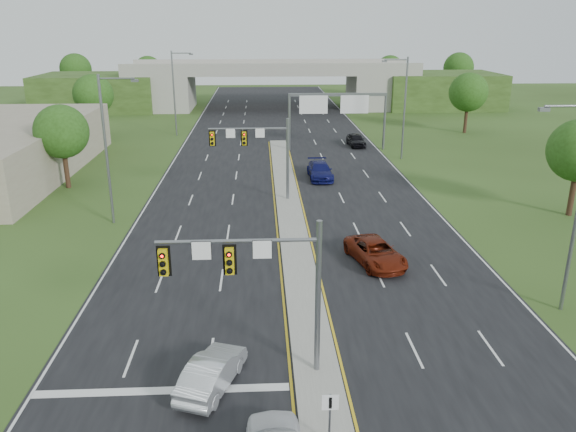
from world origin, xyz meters
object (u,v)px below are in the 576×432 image
Objects in this scene: keep_right_sign at (330,411)px; car_far_b at (320,171)px; signal_mast_far at (260,146)px; car_far_a at (376,252)px; car_silver at (212,372)px; car_far_c at (356,140)px; signal_mast_near at (263,275)px; overpass at (272,88)px; sign_gantry at (336,106)px.

keep_right_sign reaches higher than car_far_b.
signal_mast_far is 15.76m from car_far_a.
car_far_c is (13.94, 47.71, 0.04)m from car_silver.
car_far_b is at bearing 79.82° from signal_mast_near.
keep_right_sign reaches higher than car_silver.
car_silver is (-4.43, -80.83, -2.82)m from overpass.
car_far_a is at bearing 73.12° from keep_right_sign.
signal_mast_near is 48.57m from car_far_c.
signal_mast_near is 45.88m from sign_gantry.
sign_gantry is at bearing -149.19° from car_far_c.
overpass is 48.27m from car_far_b.
keep_right_sign is 0.19× the size of sign_gantry.
car_far_a is at bearing -101.44° from car_far_c.
sign_gantry is 2.59× the size of car_far_c.
car_far_c is (9.51, 51.41, -0.74)m from keep_right_sign.
car_silver is at bearing -110.23° from car_far_c.
car_silver is (-4.43, 3.70, -0.78)m from keep_right_sign.
signal_mast_far is at bearing 90.00° from signal_mast_near.
car_far_b is (7.92, 32.77, 0.06)m from car_silver.
sign_gantry reaches higher than car_silver.
signal_mast_near is at bearing -141.39° from car_silver.
car_far_c is at bearing -73.98° from overpass.
car_far_a is (4.84, -68.57, -2.79)m from overpass.
car_far_b is 1.20× the size of car_far_c.
signal_mast_far is at bearing -130.64° from car_far_b.
car_far_c is at bearing 34.75° from sign_gantry.
car_far_b reaches higher than car_far_a.
sign_gantry is at bearing -84.25° from car_silver.
car_far_b is (5.75, 32.01, -3.92)m from signal_mast_near.
signal_mast_far reaches higher than car_far_a.
car_far_c is at bearing 75.93° from signal_mast_near.
car_silver is at bearing -93.14° from overpass.
signal_mast_far is at bearing -122.14° from car_far_c.
keep_right_sign reaches higher than car_far_a.
keep_right_sign reaches higher than car_far_c.
car_silver is 33.71m from car_far_b.
car_silver is at bearing -94.82° from signal_mast_far.
car_far_a is at bearing -107.71° from car_silver.
signal_mast_near reaches higher than car_far_b.
car_far_b is (3.49, 36.47, -0.72)m from keep_right_sign.
car_far_b is (-3.20, -12.98, -4.44)m from sign_gantry.
car_far_b is at bearing -85.85° from overpass.
signal_mast_far is (0.00, 25.00, 0.00)m from signal_mast_near.
signal_mast_near is 3.18× the size of keep_right_sign.
car_far_a is at bearing -87.51° from car_far_b.
signal_mast_far is 29.71m from keep_right_sign.
overpass is at bearing 90.00° from keep_right_sign.
overpass is at bearing 79.94° from car_far_a.
sign_gantry is 2.15× the size of car_far_b.
car_silver is 0.81× the size of car_far_b.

